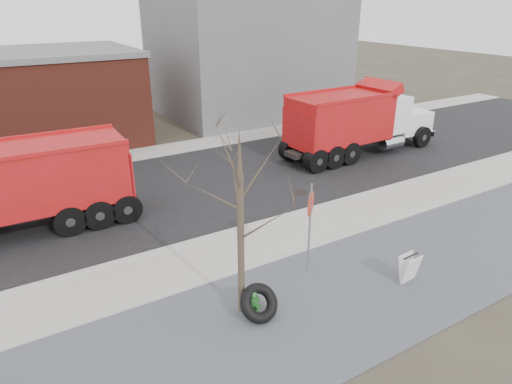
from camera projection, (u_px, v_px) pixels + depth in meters
ground at (284, 241)px, 16.02m from camera, size 120.00×120.00×0.00m
gravel_verge at (353, 291)px, 13.26m from camera, size 60.00×5.00×0.03m
sidewalk at (280, 237)px, 16.20m from camera, size 60.00×2.50×0.06m
curb at (261, 222)px, 17.22m from camera, size 60.00×0.15×0.11m
road at (207, 183)px, 20.97m from camera, size 60.00×9.40×0.02m
far_sidewalk at (162, 150)px, 25.44m from camera, size 60.00×2.00×0.06m
building_grey at (247, 56)px, 32.91m from camera, size 12.00×10.00×8.00m
bare_tree at (240, 200)px, 11.15m from camera, size 3.20×3.20×5.20m
fire_hydrant at (253, 305)px, 12.08m from camera, size 0.46×0.45×0.81m
truck_tire at (259, 303)px, 11.98m from camera, size 1.11×0.96×1.01m
stop_sign at (310, 214)px, 13.47m from camera, size 0.63×0.53×2.94m
sandwich_board at (409, 268)px, 13.51m from camera, size 0.67×0.45×0.89m
dump_truck_red_a at (357, 119)px, 24.20m from camera, size 9.54×2.84×3.81m
dump_truck_red_b at (20, 185)px, 15.96m from camera, size 8.59×2.73×3.61m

